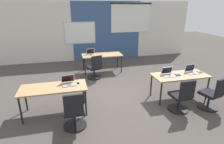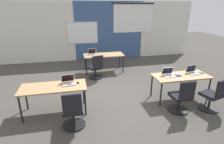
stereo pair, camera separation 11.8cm
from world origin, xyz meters
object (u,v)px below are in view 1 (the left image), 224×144
desk_far_center (102,56)px  laptop_near_right_inner (168,74)px  chair_far_left (95,69)px  chair_near_right_inner (181,98)px  laptop_far_left (91,53)px  desk_near_right (180,77)px  mouse_near_left_inner (78,83)px  desk_near_left (54,89)px  mouse_near_right_end (198,72)px  chair_near_right_end (212,96)px  mouse_near_right_inner (177,74)px  laptop_near_left_inner (69,82)px  chair_near_left_inner (74,114)px  laptop_near_right_end (192,71)px  mouse_far_left (85,55)px

desk_far_center → laptop_near_right_inner: laptop_near_right_inner is taller
chair_far_left → chair_near_right_inner: same height
laptop_far_left → desk_near_right: bearing=-53.6°
laptop_far_left → mouse_near_left_inner: laptop_far_left is taller
desk_near_left → desk_near_right: bearing=0.0°
mouse_near_right_end → chair_near_right_end: chair_near_right_end is taller
desk_far_center → chair_near_right_inner: (1.37, -3.49, -0.28)m
desk_near_left → mouse_near_right_inner: bearing=0.1°
desk_near_left → laptop_near_right_inner: laptop_near_right_inner is taller
chair_near_right_inner → laptop_near_left_inner: bearing=-17.4°
laptop_far_left → laptop_near_right_inner: size_ratio=1.01×
mouse_near_left_inner → mouse_near_right_end: size_ratio=1.06×
chair_near_left_inner → mouse_near_right_end: chair_near_left_inner is taller
chair_near_left_inner → laptop_near_right_end: laptop_near_right_end is taller
chair_near_right_inner → mouse_near_right_end: size_ratio=8.62×
chair_far_left → mouse_near_right_end: chair_far_left is taller
desk_near_left → mouse_near_left_inner: bearing=6.6°
chair_far_left → mouse_near_right_inner: size_ratio=8.29×
chair_near_left_inner → laptop_near_right_inner: bearing=-163.4°
desk_far_center → chair_near_left_inner: 3.80m
mouse_near_right_inner → chair_near_left_inner: bearing=-165.4°
laptop_near_left_inner → mouse_near_right_end: (3.77, -0.03, -0.03)m
mouse_far_left → mouse_near_left_inner: size_ratio=0.97×
laptop_near_right_inner → laptop_near_left_inner: 2.76m
laptop_far_left → mouse_near_left_inner: 2.90m
desk_far_center → chair_near_right_end: (2.22, -3.59, -0.28)m
mouse_far_left → laptop_near_left_inner: (-0.68, -2.74, 0.03)m
chair_near_left_inner → chair_near_right_end: same height
desk_near_left → laptop_near_left_inner: size_ratio=4.31×
laptop_near_left_inner → desk_far_center: bearing=54.9°
desk_far_center → chair_near_right_inner: chair_near_right_inner is taller
desk_near_left → mouse_far_left: size_ratio=14.61×
chair_far_left → mouse_near_right_end: bearing=127.1°
mouse_near_left_inner → chair_near_right_end: (3.36, -0.86, -0.36)m
laptop_near_right_inner → laptop_near_left_inner: laptop_near_right_inner is taller
laptop_far_left → chair_far_left: (0.02, -0.82, -0.39)m
mouse_near_left_inner → laptop_near_right_end: (3.31, 0.00, 0.03)m
laptop_far_left → chair_far_left: size_ratio=0.36×
mouse_far_left → chair_near_left_inner: chair_near_left_inner is taller
chair_far_left → laptop_near_left_inner: laptop_near_left_inner is taller
mouse_near_right_end → chair_near_right_end: bearing=-101.6°
chair_far_left → mouse_near_left_inner: 2.15m
mouse_far_left → laptop_near_right_end: size_ratio=0.31×
mouse_far_left → laptop_near_right_inner: laptop_near_right_inner is taller
laptop_near_right_end → chair_near_right_end: (0.05, -0.86, -0.39)m
mouse_far_left → laptop_near_left_inner: bearing=-103.9°
desk_near_right → chair_near_left_inner: (-3.06, -0.76, -0.28)m
laptop_near_right_end → laptop_near_left_inner: bearing=173.8°
laptop_near_left_inner → mouse_near_right_end: 3.77m
chair_far_left → mouse_near_left_inner: chair_far_left is taller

